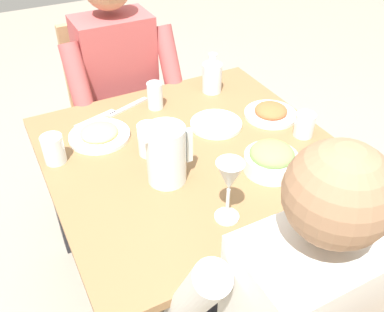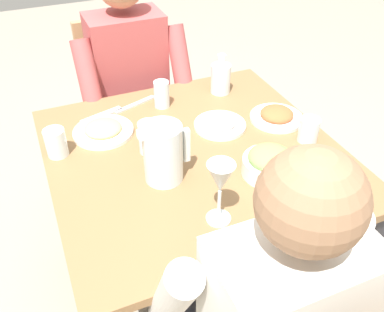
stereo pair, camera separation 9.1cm
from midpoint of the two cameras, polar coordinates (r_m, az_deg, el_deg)
name	(u,v)px [view 2 (the right image)]	position (r m, az deg, el deg)	size (l,w,h in m)	color
ground_plane	(194,280)	(1.94, 1.66, -16.29)	(8.00, 8.00, 0.00)	gray
dining_table	(194,176)	(1.50, 2.07, -2.72)	(0.96, 0.96, 0.70)	olive
chair_far	(126,99)	(2.15, -7.64, 7.52)	(0.40, 0.40, 0.89)	tan
diner_near	(258,308)	(1.11, 11.26, -19.41)	(0.48, 0.53, 1.18)	silver
diner_far	(136,92)	(1.90, -6.22, 8.53)	(0.48, 0.53, 1.18)	#B24C4C
water_pitcher	(163,153)	(1.27, -1.85, 0.36)	(0.16, 0.12, 0.19)	silver
salad_bowl	(270,163)	(1.35, 12.33, -0.97)	(0.17, 0.17, 0.09)	white
plate_fries	(103,130)	(1.54, -10.21, 3.45)	(0.22, 0.22, 0.04)	white
plate_yoghurt	(220,123)	(1.56, 5.46, 4.40)	(0.19, 0.19, 0.05)	white
plate_rice_curry	(277,116)	(1.63, 12.87, 5.27)	(0.20, 0.20, 0.05)	white
water_glass_near_right	(161,94)	(1.66, -2.62, 8.25)	(0.06, 0.06, 0.11)	silver
water_glass_by_pitcher	(56,143)	(1.45, -16.12, 1.69)	(0.07, 0.07, 0.10)	silver
water_glass_near_left	(149,138)	(1.41, -3.94, 2.45)	(0.07, 0.07, 0.11)	silver
water_glass_far_right	(309,130)	(1.53, 17.06, 3.34)	(0.07, 0.07, 0.09)	silver
wine_glass	(220,181)	(1.11, 6.18, -3.41)	(0.08, 0.08, 0.20)	silver
oil_carafe	(221,80)	(1.76, 5.36, 10.16)	(0.08, 0.08, 0.16)	silver
salt_shaker	(353,197)	(1.32, 22.64, -5.18)	(0.03, 0.03, 0.05)	white
fork_near	(102,115)	(1.64, -10.50, 5.38)	(0.17, 0.03, 0.01)	silver
knife_near	(135,104)	(1.69, -6.14, 6.87)	(0.18, 0.02, 0.01)	silver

